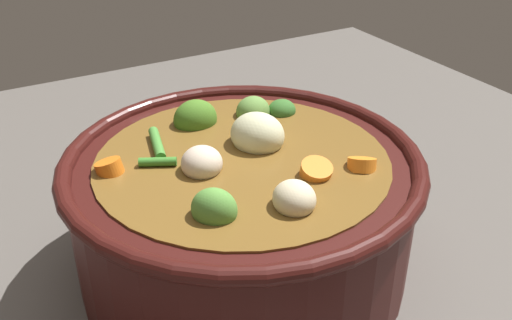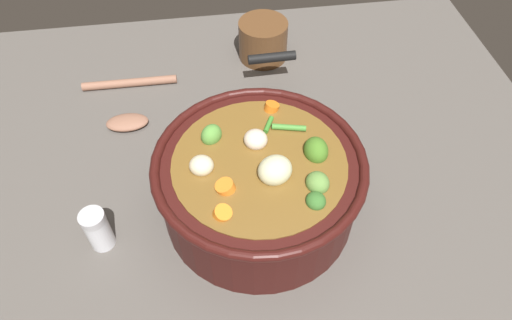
# 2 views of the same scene
# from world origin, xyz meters

# --- Properties ---
(ground_plane) EXTENTS (1.10, 1.10, 0.00)m
(ground_plane) POSITION_xyz_m (0.00, 0.00, 0.00)
(ground_plane) COLOR #514C47
(cooking_pot) EXTENTS (0.31, 0.31, 0.14)m
(cooking_pot) POSITION_xyz_m (-0.00, 0.00, 0.06)
(cooking_pot) COLOR #38110F
(cooking_pot) RESTS_ON ground_plane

